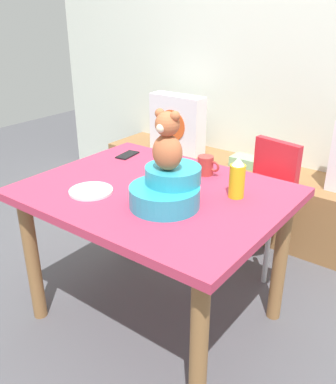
% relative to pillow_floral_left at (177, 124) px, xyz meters
% --- Properties ---
extents(ground_plane, '(8.00, 8.00, 0.00)m').
position_rel_pillow_floral_left_xyz_m(ground_plane, '(0.73, -1.19, -0.68)').
color(ground_plane, '#4C4C51').
extents(back_wall, '(4.40, 0.10, 2.60)m').
position_rel_pillow_floral_left_xyz_m(back_wall, '(0.73, 0.29, 0.62)').
color(back_wall, silver).
rests_on(back_wall, ground_plane).
extents(window_bench, '(2.60, 0.44, 0.46)m').
position_rel_pillow_floral_left_xyz_m(window_bench, '(0.73, 0.02, -0.45)').
color(window_bench, olive).
rests_on(window_bench, ground_plane).
extents(pillow_floral_left, '(0.44, 0.15, 0.44)m').
position_rel_pillow_floral_left_xyz_m(pillow_floral_left, '(0.00, 0.00, 0.00)').
color(pillow_floral_left, silver).
rests_on(pillow_floral_left, window_bench).
extents(book_stack, '(0.20, 0.14, 0.07)m').
position_rel_pillow_floral_left_xyz_m(book_stack, '(0.59, 0.02, -0.19)').
color(book_stack, '#82B482').
rests_on(book_stack, window_bench).
extents(dining_table, '(1.18, 0.92, 0.74)m').
position_rel_pillow_floral_left_xyz_m(dining_table, '(0.73, -1.19, -0.05)').
color(dining_table, '#B73351').
rests_on(dining_table, ground_plane).
extents(highchair, '(0.38, 0.50, 0.79)m').
position_rel_pillow_floral_left_xyz_m(highchair, '(0.92, -0.42, -0.16)').
color(highchair, red).
rests_on(highchair, ground_plane).
extents(infant_seat_teal, '(0.30, 0.33, 0.16)m').
position_rel_pillow_floral_left_xyz_m(infant_seat_teal, '(0.87, -1.28, 0.13)').
color(infant_seat_teal, teal).
rests_on(infant_seat_teal, dining_table).
extents(teddy_bear, '(0.13, 0.12, 0.25)m').
position_rel_pillow_floral_left_xyz_m(teddy_bear, '(0.87, -1.28, 0.34)').
color(teddy_bear, '#B4623C').
rests_on(teddy_bear, infant_seat_teal).
extents(ketchup_bottle, '(0.07, 0.07, 0.18)m').
position_rel_pillow_floral_left_xyz_m(ketchup_bottle, '(1.07, -1.04, 0.15)').
color(ketchup_bottle, gold).
rests_on(ketchup_bottle, dining_table).
extents(coffee_mug, '(0.12, 0.08, 0.09)m').
position_rel_pillow_floral_left_xyz_m(coffee_mug, '(0.82, -0.89, 0.11)').
color(coffee_mug, '#9E332D').
rests_on(coffee_mug, dining_table).
extents(dinner_plate_near, '(0.20, 0.20, 0.01)m').
position_rel_pillow_floral_left_xyz_m(dinner_plate_near, '(0.52, -1.39, 0.07)').
color(dinner_plate_near, white).
rests_on(dinner_plate_near, dining_table).
extents(cell_phone, '(0.09, 0.15, 0.01)m').
position_rel_pillow_floral_left_xyz_m(cell_phone, '(0.31, -0.92, 0.06)').
color(cell_phone, black).
rests_on(cell_phone, dining_table).
extents(table_fork, '(0.10, 0.16, 0.01)m').
position_rel_pillow_floral_left_xyz_m(table_fork, '(0.62, -0.90, 0.06)').
color(table_fork, silver).
rests_on(table_fork, dining_table).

